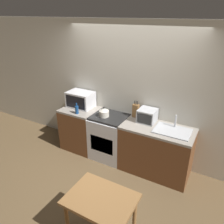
# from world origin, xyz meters

# --- Properties ---
(ground_plane) EXTENTS (16.00, 16.00, 0.00)m
(ground_plane) POSITION_xyz_m (0.00, 0.00, 0.00)
(ground_plane) COLOR brown
(wall_back) EXTENTS (10.00, 0.06, 2.60)m
(wall_back) POSITION_xyz_m (0.00, 1.01, 1.30)
(wall_back) COLOR beige
(wall_back) RESTS_ON ground_plane
(counter_left_run) EXTENTS (0.72, 0.62, 0.90)m
(counter_left_run) POSITION_xyz_m (-0.95, 0.67, 0.45)
(counter_left_run) COLOR brown
(counter_left_run) RESTS_ON ground_plane
(counter_right_run) EXTENTS (1.23, 0.62, 0.90)m
(counter_right_run) POSITION_xyz_m (0.69, 0.67, 0.45)
(counter_right_run) COLOR brown
(counter_right_run) RESTS_ON ground_plane
(stove_range) EXTENTS (0.67, 0.62, 0.90)m
(stove_range) POSITION_xyz_m (-0.26, 0.67, 0.45)
(stove_range) COLOR silver
(stove_range) RESTS_ON ground_plane
(kettle) EXTENTS (0.19, 0.19, 0.19)m
(kettle) POSITION_xyz_m (-0.34, 0.61, 0.98)
(kettle) COLOR beige
(kettle) RESTS_ON stove_range
(microwave) EXTENTS (0.52, 0.37, 0.32)m
(microwave) POSITION_xyz_m (-1.00, 0.77, 1.06)
(microwave) COLOR silver
(microwave) RESTS_ON counter_left_run
(bottle) EXTENTS (0.07, 0.07, 0.22)m
(bottle) POSITION_xyz_m (-0.86, 0.46, 0.98)
(bottle) COLOR navy
(bottle) RESTS_ON counter_left_run
(knife_block) EXTENTS (0.11, 0.08, 0.32)m
(knife_block) POSITION_xyz_m (0.18, 0.88, 1.03)
(knife_block) COLOR brown
(knife_block) RESTS_ON counter_right_run
(toaster_oven) EXTENTS (0.31, 0.31, 0.24)m
(toaster_oven) POSITION_xyz_m (0.44, 0.80, 1.02)
(toaster_oven) COLOR #ADAFB5
(toaster_oven) RESTS_ON counter_right_run
(sink_basin) EXTENTS (0.59, 0.42, 0.24)m
(sink_basin) POSITION_xyz_m (0.94, 0.67, 0.91)
(sink_basin) COLOR #ADAFB5
(sink_basin) RESTS_ON counter_right_run
(dining_table) EXTENTS (0.80, 0.60, 0.73)m
(dining_table) POSITION_xyz_m (0.57, -0.97, 0.61)
(dining_table) COLOR brown
(dining_table) RESTS_ON ground_plane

